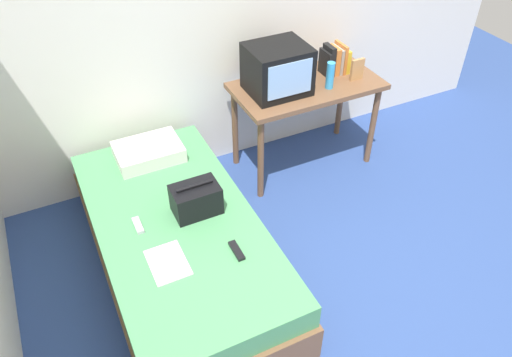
% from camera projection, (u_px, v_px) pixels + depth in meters
% --- Properties ---
extents(ground_plane, '(8.00, 8.00, 0.00)m').
position_uv_depth(ground_plane, '(363.00, 319.00, 3.11)').
color(ground_plane, '#2D4784').
extents(wall_back, '(5.20, 0.10, 2.60)m').
position_uv_depth(wall_back, '(228.00, 7.00, 3.66)').
color(wall_back, silver).
rests_on(wall_back, ground).
extents(bed, '(1.00, 2.00, 0.45)m').
position_uv_depth(bed, '(179.00, 245.00, 3.30)').
color(bed, brown).
rests_on(bed, ground).
extents(desk, '(1.16, 0.60, 0.76)m').
position_uv_depth(desk, '(306.00, 95.00, 3.92)').
color(desk, brown).
rests_on(desk, ground).
extents(tv, '(0.44, 0.39, 0.36)m').
position_uv_depth(tv, '(277.00, 69.00, 3.66)').
color(tv, black).
rests_on(tv, desk).
extents(water_bottle, '(0.06, 0.06, 0.21)m').
position_uv_depth(water_bottle, '(330.00, 75.00, 3.74)').
color(water_bottle, '#3399DB').
rests_on(water_bottle, desk).
extents(book_row, '(0.20, 0.17, 0.24)m').
position_uv_depth(book_row, '(335.00, 60.00, 3.93)').
color(book_row, black).
rests_on(book_row, desk).
extents(picture_frame, '(0.11, 0.02, 0.17)m').
position_uv_depth(picture_frame, '(357.00, 70.00, 3.85)').
color(picture_frame, '#B27F4C').
rests_on(picture_frame, desk).
extents(pillow, '(0.47, 0.34, 0.11)m').
position_uv_depth(pillow, '(149.00, 152.00, 3.62)').
color(pillow, silver).
rests_on(pillow, bed).
extents(handbag, '(0.30, 0.20, 0.23)m').
position_uv_depth(handbag, '(196.00, 199.00, 3.15)').
color(handbag, black).
rests_on(handbag, bed).
extents(magazine, '(0.21, 0.29, 0.01)m').
position_uv_depth(magazine, '(168.00, 263.00, 2.88)').
color(magazine, white).
rests_on(magazine, bed).
extents(remote_dark, '(0.04, 0.16, 0.02)m').
position_uv_depth(remote_dark, '(237.00, 251.00, 2.94)').
color(remote_dark, black).
rests_on(remote_dark, bed).
extents(remote_silver, '(0.04, 0.14, 0.02)m').
position_uv_depth(remote_silver, '(138.00, 225.00, 3.10)').
color(remote_silver, '#B7B7BC').
rests_on(remote_silver, bed).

